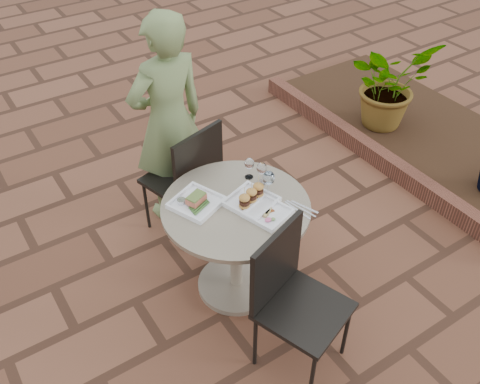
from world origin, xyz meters
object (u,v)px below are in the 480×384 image
cafe_table (236,235)px  plate_sliders (251,199)px  diner (168,122)px  plate_tuna (268,213)px  chair_far (189,174)px  chair_near (291,291)px  plate_salmon (197,202)px

cafe_table → plate_sliders: size_ratio=2.74×
diner → plate_sliders: bearing=89.3°
plate_tuna → chair_far: bearing=96.5°
chair_near → diner: bearing=68.2°
chair_near → plate_sliders: size_ratio=2.83×
chair_far → plate_tuna: size_ratio=3.21×
plate_sliders → chair_far: bearing=95.8°
cafe_table → chair_far: 0.64m
chair_near → plate_tuna: (0.13, 0.42, 0.19)m
chair_near → plate_sliders: bearing=59.2°
cafe_table → plate_salmon: 0.35m
chair_far → plate_tuna: chair_far is taller
chair_far → plate_tuna: (0.09, -0.80, 0.19)m
chair_near → plate_salmon: (-0.17, 0.72, 0.20)m
plate_sliders → plate_tuna: 0.14m
chair_far → plate_tuna: 0.83m
cafe_table → plate_sliders: (0.09, -0.04, 0.28)m
plate_sliders → diner: bearing=92.8°
plate_sliders → plate_tuna: size_ratio=1.14×
cafe_table → plate_tuna: bearing=-56.9°
cafe_table → diner: 0.99m
diner → plate_tuna: diner is taller
plate_tuna → plate_salmon: bearing=134.9°
plate_salmon → diner: bearing=73.9°
cafe_table → plate_tuna: (0.11, -0.17, 0.26)m
diner → plate_salmon: (-0.23, -0.80, -0.06)m
chair_far → plate_salmon: bearing=51.4°
plate_salmon → plate_sliders: size_ratio=1.05×
diner → plate_salmon: 0.84m
cafe_table → plate_tuna: 0.33m
chair_far → chair_near: same height
cafe_table → chair_near: bearing=-92.2°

